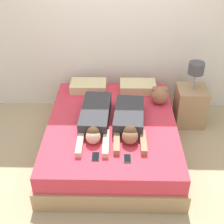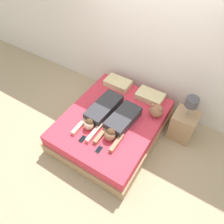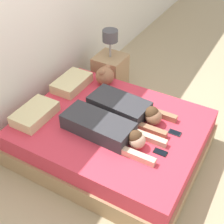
% 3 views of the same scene
% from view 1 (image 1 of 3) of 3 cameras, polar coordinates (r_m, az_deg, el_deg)
% --- Properties ---
extents(ground_plane, '(12.00, 12.00, 0.00)m').
position_cam_1_polar(ground_plane, '(4.22, -0.00, -6.95)').
color(ground_plane, tan).
extents(wall_back, '(12.00, 0.06, 2.60)m').
position_cam_1_polar(wall_back, '(4.60, 0.30, 15.42)').
color(wall_back, white).
rests_on(wall_back, ground_plane).
extents(bed, '(1.67, 2.05, 0.47)m').
position_cam_1_polar(bed, '(4.07, -0.00, -4.52)').
color(bed, tan).
rests_on(bed, ground_plane).
extents(pillow_head_left, '(0.52, 0.32, 0.12)m').
position_cam_1_polar(pillow_head_left, '(4.59, -4.34, 4.74)').
color(pillow_head_left, beige).
rests_on(pillow_head_left, bed).
extents(pillow_head_right, '(0.52, 0.32, 0.12)m').
position_cam_1_polar(pillow_head_right, '(4.58, 4.74, 4.65)').
color(pillow_head_right, beige).
rests_on(pillow_head_right, bed).
extents(person_left, '(0.38, 1.13, 0.20)m').
position_cam_1_polar(person_left, '(3.85, -3.09, -1.13)').
color(person_left, '#333338').
rests_on(person_left, bed).
extents(person_right, '(0.41, 1.01, 0.22)m').
position_cam_1_polar(person_right, '(3.81, 3.17, -1.54)').
color(person_right, '#333338').
rests_on(person_right, bed).
extents(cell_phone_left, '(0.08, 0.14, 0.01)m').
position_cam_1_polar(cell_phone_left, '(3.43, -3.03, -8.14)').
color(cell_phone_left, black).
rests_on(cell_phone_left, bed).
extents(cell_phone_right, '(0.08, 0.14, 0.01)m').
position_cam_1_polar(cell_phone_right, '(3.40, 2.83, -8.48)').
color(cell_phone_right, '#2D2D33').
rests_on(cell_phone_right, bed).
extents(plush_toy, '(0.24, 0.24, 0.26)m').
position_cam_1_polar(plush_toy, '(4.29, 8.62, 3.16)').
color(plush_toy, '#996647').
rests_on(plush_toy, bed).
extents(nightstand, '(0.42, 0.42, 0.98)m').
position_cam_1_polar(nightstand, '(4.68, 14.15, 1.54)').
color(nightstand, tan).
rests_on(nightstand, ground_plane).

